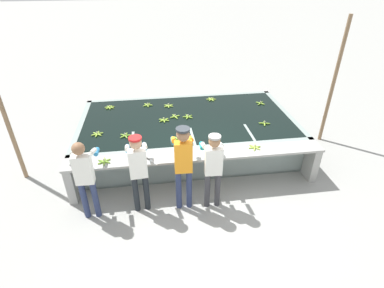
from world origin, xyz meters
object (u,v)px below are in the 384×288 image
banana_bunch_floating_11 (188,117)px  banana_bunch_ledge_0 (104,161)px  knife_1 (76,164)px  worker_1 (138,167)px  banana_bunch_floating_1 (97,134)px  support_post_left (4,113)px  worker_3 (213,165)px  banana_bunch_floating_7 (110,107)px  banana_bunch_floating_3 (148,105)px  knife_0 (150,160)px  banana_bunch_floating_10 (169,106)px  banana_bunch_floating_0 (175,116)px  banana_bunch_floating_4 (264,123)px  banana_bunch_floating_8 (178,139)px  banana_bunch_floating_9 (260,103)px  banana_bunch_floating_2 (164,120)px  worker_2 (183,160)px  banana_bunch_floating_6 (125,135)px  banana_bunch_ledge_1 (255,147)px  worker_0 (85,174)px  banana_bunch_floating_5 (211,99)px  support_post_right (333,83)px

banana_bunch_floating_11 → banana_bunch_ledge_0: banana_bunch_ledge_0 is taller
knife_1 → worker_1: bearing=-20.5°
banana_bunch_floating_1 → support_post_left: size_ratio=0.09×
worker_3 → banana_bunch_floating_7: size_ratio=5.70×
worker_3 → banana_bunch_floating_3: bearing=110.3°
banana_bunch_floating_1 → knife_0: 1.66m
worker_3 → banana_bunch_floating_10: (-0.61, 3.03, -0.10)m
worker_1 → worker_3: bearing=-3.5°
banana_bunch_floating_3 → banana_bunch_floating_10: bearing=-12.6°
banana_bunch_floating_0 → banana_bunch_floating_4: same height
banana_bunch_floating_8 → banana_bunch_floating_9: (2.43, 1.62, 0.00)m
banana_bunch_floating_3 → banana_bunch_floating_7: size_ratio=0.98×
banana_bunch_floating_2 → knife_1: bearing=-137.1°
banana_bunch_floating_3 → banana_bunch_floating_8: bearing=-71.8°
banana_bunch_floating_7 → banana_bunch_floating_9: size_ratio=1.23×
worker_1 → banana_bunch_floating_3: 3.08m
banana_bunch_floating_4 → banana_bunch_floating_0: bearing=162.2°
worker_2 → banana_bunch_floating_0: size_ratio=6.45×
banana_bunch_floating_4 → knife_0: size_ratio=0.96×
banana_bunch_floating_0 → banana_bunch_floating_2: 0.32m
worker_3 → banana_bunch_floating_8: 1.33m
worker_2 → banana_bunch_floating_6: (-1.13, 1.49, -0.23)m
banana_bunch_floating_6 → banana_bunch_floating_7: 1.68m
banana_bunch_floating_6 → banana_bunch_floating_9: size_ratio=1.21×
banana_bunch_floating_2 → banana_bunch_ledge_1: 2.37m
banana_bunch_floating_2 → banana_bunch_floating_7: 1.69m
banana_bunch_floating_9 → knife_0: size_ratio=0.78×
worker_0 → banana_bunch_floating_10: 3.45m
banana_bunch_floating_10 → banana_bunch_floating_11: same height
banana_bunch_ledge_1 → knife_0: (-2.19, -0.15, -0.01)m
banana_bunch_floating_5 → banana_bunch_ledge_1: bearing=-81.5°
worker_3 → banana_bunch_floating_1: 2.86m
banana_bunch_floating_6 → knife_1: banana_bunch_floating_6 is taller
worker_1 → banana_bunch_floating_6: 1.48m
banana_bunch_floating_6 → banana_bunch_floating_9: 3.82m
banana_bunch_floating_0 → support_post_left: 3.67m
worker_1 → worker_3: 1.37m
banana_bunch_ledge_1 → banana_bunch_floating_1: bearing=162.6°
banana_bunch_ledge_0 → support_post_left: size_ratio=0.09×
worker_2 → support_post_right: (4.01, 2.09, 0.52)m
banana_bunch_floating_8 → banana_bunch_floating_6: bearing=164.8°
banana_bunch_floating_4 → support_post_right: bearing=14.2°
banana_bunch_ledge_0 → knife_0: banana_bunch_ledge_0 is taller
banana_bunch_floating_1 → banana_bunch_ledge_0: (0.27, -1.14, 0.00)m
banana_bunch_floating_10 → support_post_left: 3.79m
banana_bunch_floating_11 → support_post_right: support_post_right is taller
banana_bunch_floating_7 → knife_0: bearing=-69.3°
worker_1 → banana_bunch_floating_1: size_ratio=5.77×
banana_bunch_floating_3 → banana_bunch_ledge_0: 2.75m
knife_1 → support_post_right: 6.27m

